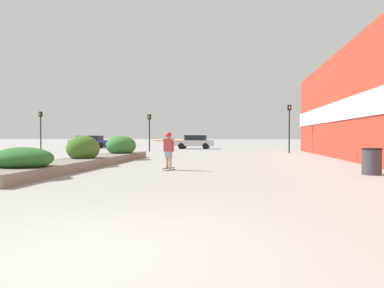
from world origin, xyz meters
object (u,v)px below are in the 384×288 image
Objects in this scene: car_center_right at (380,142)px; traffic_light_right at (289,120)px; traffic_light_far_left at (41,124)px; car_center_left at (91,141)px; car_leftmost at (195,142)px; traffic_light_left at (149,126)px; trash_bin at (372,161)px; skateboard at (169,168)px; skateboarder at (169,146)px.

car_center_right is 11.32m from traffic_light_right.
traffic_light_far_left reaches higher than car_center_right.
car_center_left is 1.13× the size of car_center_right.
car_leftmost is 0.87× the size of car_center_left.
traffic_light_left reaches higher than car_leftmost.
car_leftmost is at bearing 138.52° from traffic_light_right.
traffic_light_left is at bearing 126.84° from trash_bin.
trash_bin is at bearing 15.48° from skateboard.
skateboard is 0.22× the size of traffic_light_left.
traffic_light_right reaches higher than car_leftmost.
car_center_right is 1.28× the size of traffic_light_left.
traffic_light_right is 1.08× the size of traffic_light_far_left.
traffic_light_right is (20.31, -8.35, 1.84)m from car_center_left.
car_center_right is at bearing 68.14° from trash_bin.
car_center_left is 1.32× the size of traffic_light_far_left.
trash_bin is at bearing -88.09° from traffic_light_right.
skateboarder is 1.53× the size of trash_bin.
skateboard is 0.78× the size of trash_bin.
traffic_light_right is at bearing 124.12° from car_center_right.
skateboarder is 16.42m from traffic_light_right.
car_leftmost is 1.26× the size of traffic_light_left.
car_center_left is at bearing 79.73° from traffic_light_far_left.
traffic_light_right reaches higher than traffic_light_left.
traffic_light_right is at bearing 86.04° from skateboarder.
trash_bin is at bearing -36.24° from traffic_light_far_left.
skateboarder is 0.37× the size of traffic_light_right.
trash_bin is 0.20× the size of car_center_left.
car_center_right reaches higher than car_center_left.
skateboard is 0.51× the size of skateboarder.
trash_bin is 0.22× the size of car_center_right.
traffic_light_right is at bearing -3.24° from traffic_light_left.
skateboard is 16.44m from traffic_light_left.
skateboard is at bearing 30.32° from car_center_left.
skateboarder reaches higher than car_center_left.
traffic_light_far_left reaches higher than traffic_light_left.
car_leftmost is at bearing 114.90° from skateboard.
car_center_left is (-13.59, 23.24, -0.20)m from skateboarder.
car_center_right reaches higher than car_leftmost.
car_center_right is (8.74, 21.77, 0.30)m from trash_bin.
car_center_right is (17.77, -1.26, 0.01)m from car_leftmost.
skateboarder is 0.30× the size of car_center_left.
car_center_right is 1.16× the size of traffic_light_far_left.
skateboarder is 22.50m from car_leftmost.
traffic_light_right is at bearing 67.65° from car_center_left.
car_leftmost is (-1.80, 22.42, -0.18)m from skateboarder.
traffic_light_left is at bearing 127.71° from skateboard.
trash_bin is 0.26× the size of traffic_light_far_left.
traffic_light_left is at bearing 155.92° from car_leftmost.
traffic_light_far_left is at bearing 100.08° from car_center_right.
skateboarder is 7.27m from trash_bin.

